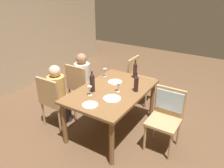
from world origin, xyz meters
TOP-DOWN VIEW (x-y plane):
  - ground_plane at (0.00, 0.00)m, footprint 10.00×10.00m
  - rear_room_partition at (0.00, 2.69)m, footprint 6.40×0.12m
  - dining_table at (0.00, 0.00)m, footprint 1.50×0.98m
  - chair_far_left at (-0.43, 0.87)m, footprint 0.44×0.44m
  - chair_far_right at (0.25, 0.87)m, footprint 0.44×0.44m
  - chair_right_end at (1.13, 0.09)m, footprint 0.44×0.44m
  - chair_near at (0.12, -0.87)m, footprint 0.46×0.44m
  - person_woman_host at (-0.31, 0.87)m, footprint 0.33×0.29m
  - person_man_bearded at (0.36, 0.87)m, footprint 0.34×0.29m
  - wine_bottle_tall_green at (0.62, -0.09)m, footprint 0.07×0.07m
  - wine_bottle_dark_red at (-0.20, 0.23)m, footprint 0.08×0.08m
  - wine_bottle_short_olive at (0.16, -0.34)m, footprint 0.07×0.07m
  - wine_glass_near_left at (0.39, 0.39)m, footprint 0.07×0.07m
  - wine_glass_centre at (-0.33, 0.18)m, footprint 0.07×0.07m
  - wine_glass_near_right at (0.00, -0.11)m, footprint 0.07×0.07m
  - dinner_plate_host at (0.26, 0.10)m, footprint 0.24×0.24m
  - dinner_plate_guest_left at (-0.25, -0.16)m, footprint 0.26×0.26m
  - dinner_plate_guest_right at (-0.57, -0.00)m, footprint 0.22×0.22m

SIDE VIEW (x-z plane):
  - ground_plane at x=0.00m, z-range 0.00..0.00m
  - chair_far_left at x=-0.43m, z-range 0.07..0.99m
  - chair_far_right at x=0.25m, z-range 0.07..0.99m
  - chair_right_end at x=1.13m, z-range 0.07..0.99m
  - chair_near at x=0.12m, z-range 0.13..1.05m
  - person_woman_host at x=-0.31m, z-range 0.09..1.18m
  - person_man_bearded at x=0.36m, z-range 0.09..1.20m
  - dining_table at x=0.00m, z-range 0.28..1.03m
  - dinner_plate_host at x=0.26m, z-range 0.75..0.76m
  - dinner_plate_guest_left at x=-0.25m, z-range 0.75..0.76m
  - dinner_plate_guest_right at x=-0.57m, z-range 0.75..0.76m
  - wine_glass_near_left at x=0.39m, z-range 0.78..0.93m
  - wine_glass_centre at x=-0.33m, z-range 0.78..0.93m
  - wine_glass_near_right at x=0.00m, z-range 0.78..0.93m
  - wine_bottle_short_olive at x=0.16m, z-range 0.73..1.04m
  - wine_bottle_tall_green at x=0.62m, z-range 0.73..1.06m
  - wine_bottle_dark_red at x=-0.20m, z-range 0.73..1.06m
  - rear_room_partition at x=0.00m, z-range 0.00..2.70m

